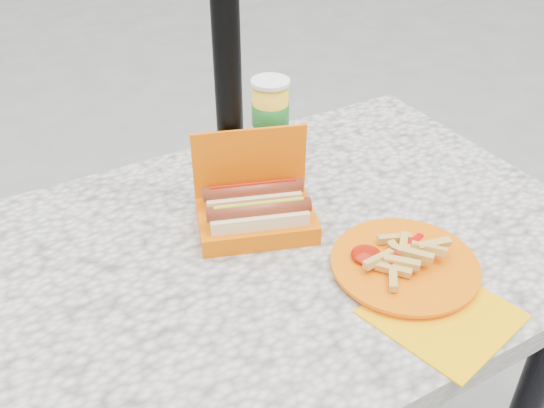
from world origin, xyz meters
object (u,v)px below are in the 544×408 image
hotdog_box (256,210)px  soda_cup (270,113)px  umbrella_pole (226,32)px  fries_plate (406,267)px

hotdog_box → soda_cup: size_ratio=1.55×
hotdog_box → soda_cup: hotdog_box is taller
umbrella_pole → fries_plate: bearing=-65.5°
umbrella_pole → fries_plate: (0.16, -0.35, -0.34)m
umbrella_pole → fries_plate: 0.51m
umbrella_pole → hotdog_box: size_ratio=8.70×
soda_cup → fries_plate: bearing=-92.3°
umbrella_pole → hotdog_box: 0.33m
hotdog_box → umbrella_pole: bearing=107.2°
umbrella_pole → hotdog_box: umbrella_pole is taller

